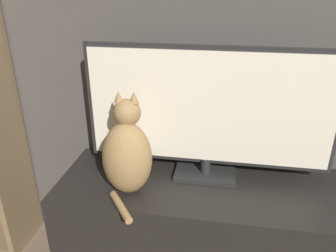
% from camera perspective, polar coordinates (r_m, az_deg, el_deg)
% --- Properties ---
extents(tv_stand, '(1.23, 0.45, 0.54)m').
position_cam_1_polar(tv_stand, '(1.57, 5.80, -18.26)').
color(tv_stand, black).
rests_on(tv_stand, ground_plane).
extents(tv, '(1.01, 0.16, 0.56)m').
position_cam_1_polar(tv, '(1.33, 6.90, 2.52)').
color(tv, black).
rests_on(tv, tv_stand).
extents(cat, '(0.20, 0.30, 0.41)m').
position_cam_1_polar(cat, '(1.29, -7.08, -4.81)').
color(cat, '#997547').
rests_on(cat, tv_stand).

